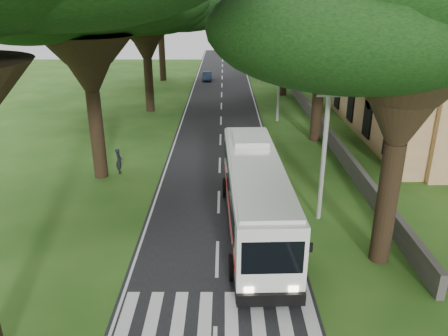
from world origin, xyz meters
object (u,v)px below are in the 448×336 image
Objects in this scene: pedestrian at (119,161)px; pole_mid at (279,78)px; distant_car_b at (207,76)px; coach_bus at (255,193)px; church at (433,79)px; distant_car_c at (238,59)px; pole_near at (324,146)px; pole_far at (262,52)px.

pole_mid is at bearing -55.85° from pedestrian.
distant_car_b is at bearing 109.21° from pole_mid.
coach_bus is 43.26m from distant_car_b.
distant_car_b is (-20.00, 26.36, -4.28)m from church.
pedestrian is (-8.76, 7.69, -1.15)m from coach_bus.
distant_car_c is (-2.73, 39.39, -3.40)m from pole_mid.
pole_near is 59.55m from distant_car_c.
pedestrian reaches higher than distant_car_c.
pole_far is 8.63m from distant_car_b.
church is 3.00× the size of pole_far.
pole_far is 35.82m from pedestrian.
pedestrian is at bearing 65.75° from distant_car_c.
distant_car_b is 35.68m from pedestrian.
pole_far is 19.87m from distant_car_c.
church is at bearing 95.09° from distant_car_c.
pole_far reaches higher than coach_bus.
pole_near is at bearing 78.73° from distant_car_c.
distant_car_b is 18.16m from distant_car_c.
distant_car_b is 2.05× the size of pedestrian.
church is at bearing -83.25° from pedestrian.
pole_far reaches higher than distant_car_b.
church reaches higher than distant_car_b.
pole_near is 1.00× the size of pole_mid.
pole_near is at bearing -90.00° from pole_mid.
pole_near reaches higher than distant_car_b.
pole_mid is 18.58m from pedestrian.
pole_mid is at bearing 160.19° from church.
coach_bus is 3.56× the size of distant_car_b.
pole_far is 2.21× the size of distant_car_b.
church is 26.63m from pedestrian.
distant_car_c reaches higher than distant_car_b.
distant_car_b is (-7.63, 41.91, -3.55)m from pole_near.
church is 19.88m from pole_near.
church is 6.63× the size of distant_car_b.
pole_far is (0.00, 40.00, 0.00)m from pole_near.
pole_mid reaches higher than pedestrian.
pole_near is 1.00× the size of pole_far.
coach_bus is (-3.61, -41.14, -2.15)m from pole_far.
pole_far is at bearing 90.00° from pole_near.
church is 27.41m from pole_far.
pole_mid is 1.55× the size of distant_car_c.
pole_mid is (0.00, 20.00, 0.00)m from pole_near.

